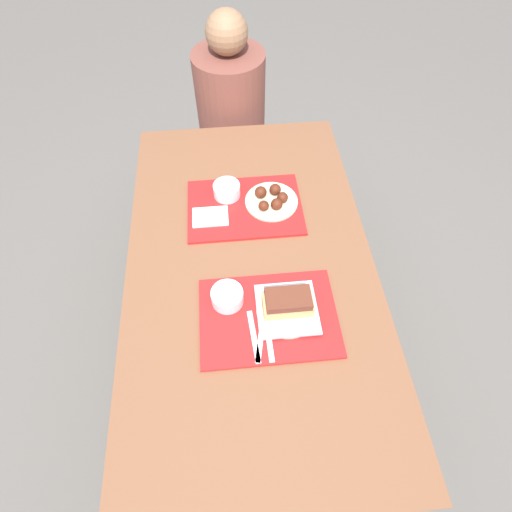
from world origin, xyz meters
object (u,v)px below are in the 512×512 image
Objects in this scene: wings_plate_far at (271,199)px; brisket_sandwich_plate at (287,306)px; bowl_coleslaw_near at (227,296)px; bowl_coleslaw_far at (227,190)px; person_seated_across at (231,101)px; tray_near at (269,317)px; tray_far at (245,207)px.

brisket_sandwich_plate is at bearing -90.71° from wings_plate_far.
bowl_coleslaw_near and bowl_coleslaw_far have the same top height.
bowl_coleslaw_far is at bearing -94.39° from person_seated_across.
brisket_sandwich_plate reaches higher than tray_near.
tray_near is 4.21× the size of bowl_coleslaw_near.
tray_near is at bearing -28.73° from bowl_coleslaw_near.
tray_near is 1.00× the size of tray_far.
tray_far is 2.25× the size of brisket_sandwich_plate.
person_seated_across is at bearing 92.45° from tray_near.
person_seated_across reaches higher than brisket_sandwich_plate.
brisket_sandwich_plate is at bearing 12.77° from tray_near.
tray_far is at bearing 94.67° from tray_near.
brisket_sandwich_plate is at bearing -72.85° from bowl_coleslaw_far.
bowl_coleslaw_far is at bearing 133.83° from tray_far.
tray_near is at bearing -85.33° from tray_far.
bowl_coleslaw_near is 0.51× the size of wings_plate_far.
bowl_coleslaw_near is 0.19m from brisket_sandwich_plate.
tray_far is at bearing 102.12° from brisket_sandwich_plate.
bowl_coleslaw_far is 0.17m from wings_plate_far.
wings_plate_far reaches higher than tray_near.
bowl_coleslaw_near is 0.46m from bowl_coleslaw_far.
tray_far is 2.15× the size of wings_plate_far.
person_seated_across is at bearing 86.26° from bowl_coleslaw_near.
wings_plate_far is (0.01, 0.46, -0.02)m from brisket_sandwich_plate.
tray_far is at bearing -46.17° from bowl_coleslaw_far.
brisket_sandwich_plate is (0.06, 0.01, 0.04)m from tray_near.
bowl_coleslaw_near is (-0.12, 0.07, 0.03)m from tray_near.
wings_plate_far is at bearing 5.37° from tray_far.
wings_plate_far is (0.19, 0.41, -0.01)m from bowl_coleslaw_near.
wings_plate_far reaches higher than bowl_coleslaw_near.
bowl_coleslaw_far is (-0.06, 0.07, 0.03)m from tray_far.
tray_near is 1.18m from person_seated_across.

